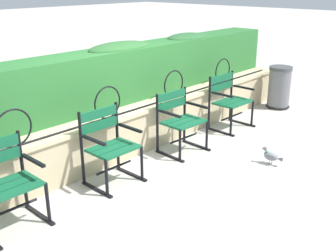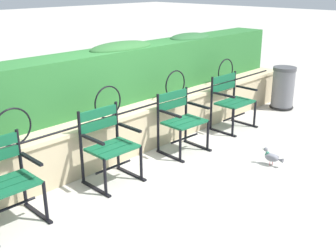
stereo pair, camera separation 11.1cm
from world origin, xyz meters
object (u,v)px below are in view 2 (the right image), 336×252
(park_chair_centre_right, at_px, (181,119))
(trash_bin, at_px, (283,89))
(park_chair_rightmost, at_px, (231,100))
(park_chair_leftmost, at_px, (3,180))
(pigeon_near_chairs, at_px, (272,157))
(park_chair_centre_left, at_px, (108,144))

(park_chair_centre_right, distance_m, trash_bin, 2.80)
(park_chair_centre_right, height_order, park_chair_rightmost, park_chair_rightmost)
(park_chair_leftmost, bearing_deg, park_chair_centre_right, -0.93)
(park_chair_leftmost, distance_m, trash_bin, 5.33)
(park_chair_leftmost, relative_size, pigeon_near_chairs, 2.98)
(park_chair_centre_left, height_order, park_chair_centre_right, park_chair_centre_left)
(trash_bin, bearing_deg, park_chair_rightmost, 176.45)
(park_chair_rightmost, relative_size, trash_bin, 1.11)
(park_chair_centre_left, distance_m, trash_bin, 4.07)
(park_chair_centre_left, bearing_deg, park_chair_leftmost, 178.70)
(park_chair_rightmost, distance_m, trash_bin, 1.54)
(park_chair_rightmost, bearing_deg, park_chair_leftmost, 179.90)
(park_chair_leftmost, xyz_separation_m, pigeon_near_chairs, (2.97, -1.24, -0.35))
(park_chair_centre_left, bearing_deg, park_chair_centre_right, -0.57)
(park_chair_leftmost, distance_m, park_chair_centre_right, 2.53)
(park_chair_centre_left, relative_size, park_chair_rightmost, 1.03)
(park_chair_leftmost, xyz_separation_m, trash_bin, (5.33, -0.10, -0.09))
(park_chair_rightmost, distance_m, pigeon_near_chairs, 1.52)
(park_chair_leftmost, distance_m, pigeon_near_chairs, 3.23)
(park_chair_rightmost, xyz_separation_m, pigeon_near_chairs, (-0.82, -1.23, -0.36))
(park_chair_centre_left, distance_m, pigeon_near_chairs, 2.12)
(pigeon_near_chairs, bearing_deg, park_chair_centre_left, 144.67)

